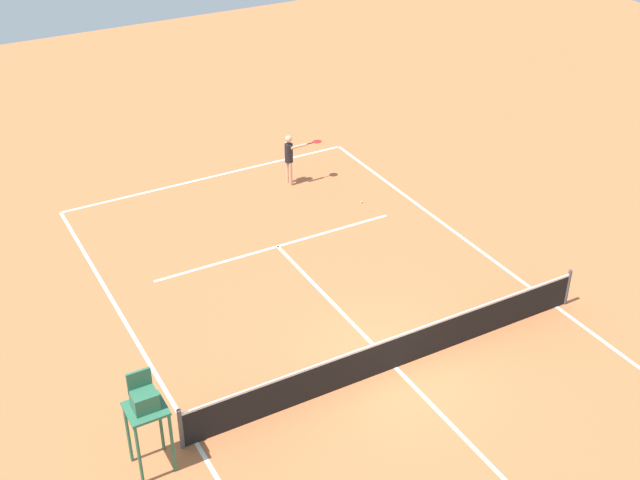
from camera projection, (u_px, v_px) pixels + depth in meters
ground_plane at (395, 367)px, 20.13m from camera, size 60.00×60.00×0.00m
court_lines at (395, 367)px, 20.13m from camera, size 10.40×23.27×0.01m
tennis_net at (396, 351)px, 19.88m from camera, size 11.00×0.10×1.07m
player_serving at (290, 155)px, 27.83m from camera, size 1.31×0.52×1.79m
tennis_ball at (362, 202)px, 27.20m from camera, size 0.07×0.07×0.07m
umpire_chair at (145, 407)px, 16.61m from camera, size 0.80×0.80×2.41m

